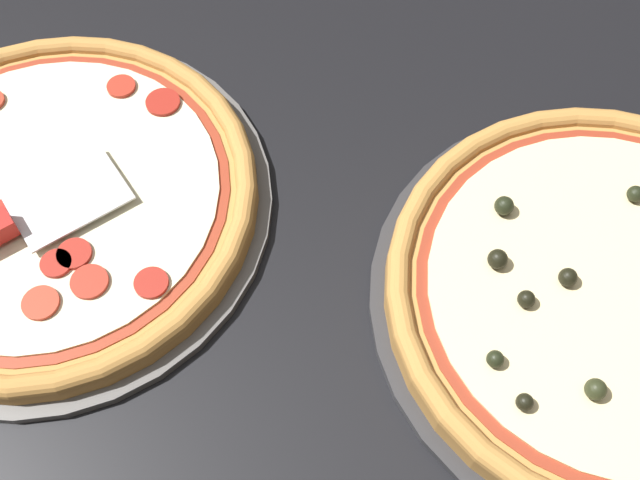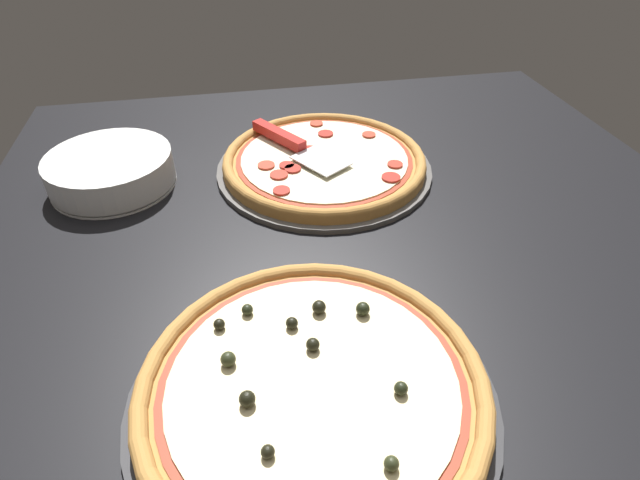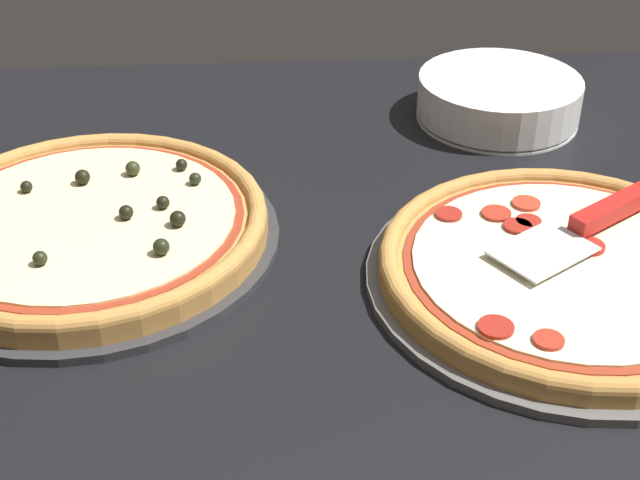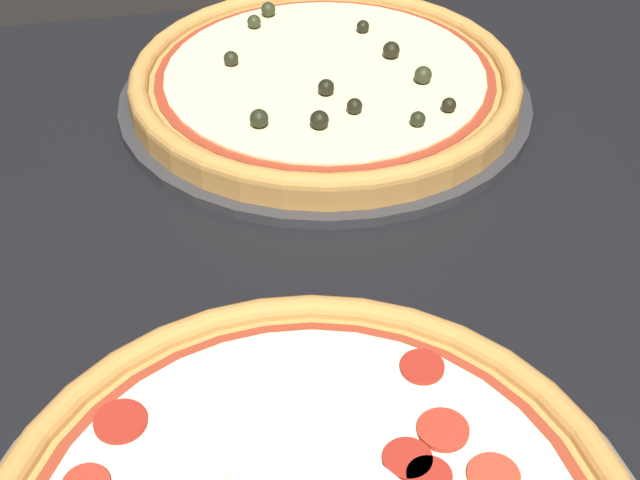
{
  "view_description": "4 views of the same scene",
  "coord_description": "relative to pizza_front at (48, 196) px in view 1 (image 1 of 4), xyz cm",
  "views": [
    {
      "loc": [
        40.21,
        8.7,
        61.59
      ],
      "look_at": [
        7.0,
        9.53,
        3.0
      ],
      "focal_mm": 42.0,
      "sensor_mm": 36.0,
      "label": 1
    },
    {
      "loc": [
        18.49,
        68.65,
        50.72
      ],
      "look_at": [
        7.0,
        9.53,
        3.0
      ],
      "focal_mm": 28.0,
      "sensor_mm": 36.0,
      "label": 2
    },
    {
      "loc": [
        -72.96,
        15.12,
        55.84
      ],
      "look_at": [
        7.0,
        9.53,
        3.0
      ],
      "focal_mm": 50.0,
      "sensor_mm": 36.0,
      "label": 3
    },
    {
      "loc": [
        -4.06,
        -43.98,
        48.44
      ],
      "look_at": [
        7.0,
        9.53,
        3.0
      ],
      "focal_mm": 50.0,
      "sensor_mm": 36.0,
      "label": 4
    }
  ],
  "objects": [
    {
      "name": "pizza_pan_back",
      "position": [
        11.63,
        51.13,
        -1.78
      ],
      "size": [
        42.64,
        42.64,
        1.0
      ],
      "primitive_type": "cylinder",
      "color": "#2D2D30",
      "rests_on": "ground_plane"
    },
    {
      "name": "pizza_back",
      "position": [
        11.63,
        51.12,
        0.4
      ],
      "size": [
        40.08,
        40.08,
        4.35
      ],
      "color": "#B77F3D",
      "rests_on": "pizza_pan_back"
    },
    {
      "name": "ground_plane",
      "position": [
        -1.19,
        16.03,
        -4.08
      ],
      "size": [
        130.33,
        119.86,
        3.6
      ],
      "primitive_type": "cube",
      "color": "black"
    },
    {
      "name": "pizza_front",
      "position": [
        0.0,
        0.0,
        0.0
      ],
      "size": [
        39.68,
        39.68,
        2.59
      ],
      "color": "#B77F3D",
      "rests_on": "pizza_pan_front"
    },
    {
      "name": "pizza_pan_front",
      "position": [
        -0.01,
        -0.01,
        -1.78
      ],
      "size": [
        42.21,
        42.21,
        1.0
      ],
      "primitive_type": "cylinder",
      "color": "#565451",
      "rests_on": "ground_plane"
    }
  ]
}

